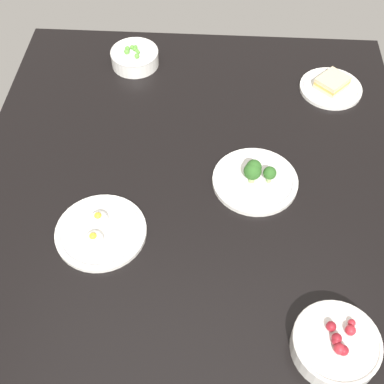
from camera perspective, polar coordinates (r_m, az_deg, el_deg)
The scene contains 6 objects.
dining_table at distance 126.11cm, azimuth -0.00°, elevation -1.13°, with size 132.83×109.95×4.00cm, color black.
plate_eggs at distance 119.42cm, azimuth -10.08°, elevation -4.27°, with size 20.84×20.84×4.22cm.
plate_sandwich at distance 156.26cm, azimuth 15.10°, elevation 11.18°, with size 17.74×17.74×4.29cm.
plate_broccoli at distance 127.08cm, azimuth 7.01°, elevation 1.48°, with size 21.03×21.03×7.33cm.
bowl_peas at distance 160.31cm, azimuth -6.33°, elevation 14.58°, with size 14.29×14.29×6.07cm.
bowl_berries at distance 106.95cm, azimuth 15.58°, elevation -15.88°, with size 17.07×17.07×6.27cm.
Camera 1 is at (76.34, 4.58, 102.27)cm, focal length 48.34 mm.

